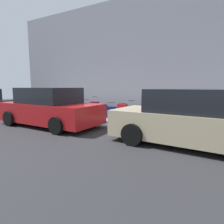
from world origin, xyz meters
TOP-DOWN VIEW (x-y plane):
  - ground_plane at (0.00, 0.00)m, footprint 40.00×40.00m
  - sidewalk_curb at (0.00, -2.50)m, footprint 18.00×5.00m
  - building_facade_sidewalk_side at (0.00, -7.43)m, footprint 24.00×3.00m
  - suitcase_navy_0 at (-4.09, -0.83)m, footprint 0.41×0.23m
  - suitcase_black_1 at (-3.64, -0.74)m, footprint 0.36×0.24m
  - suitcase_maroon_2 at (-3.15, -0.82)m, footprint 0.48×0.26m
  - suitcase_olive_3 at (-2.64, -0.85)m, footprint 0.41×0.20m
  - suitcase_silver_4 at (-2.11, -0.77)m, footprint 0.51×0.28m
  - suitcase_teal_5 at (-1.61, -0.80)m, footprint 0.36×0.24m
  - suitcase_red_6 at (-1.12, -0.86)m, footprint 0.48×0.21m
  - suitcase_navy_7 at (-0.58, -0.75)m, footprint 0.47×0.28m
  - suitcase_black_8 at (-0.05, -0.82)m, footprint 0.45×0.20m
  - suitcase_maroon_9 at (0.45, -0.80)m, footprint 0.42×0.29m
  - suitcase_olive_10 at (0.96, -0.75)m, footprint 0.47×0.25m
  - suitcase_silver_11 at (1.45, -0.86)m, footprint 0.36×0.23m
  - fire_hydrant at (2.22, -0.82)m, footprint 0.39×0.21m
  - bollard_post at (2.90, -0.67)m, footprint 0.14×0.14m
  - parking_meter at (-4.98, -1.07)m, footprint 0.12×0.09m
  - parked_car_beige_0 at (-4.49, 1.53)m, footprint 4.63×2.31m
  - parked_car_red_1 at (1.21, 1.53)m, footprint 4.67×2.24m

SIDE VIEW (x-z plane):
  - ground_plane at x=0.00m, z-range 0.00..0.00m
  - sidewalk_curb at x=0.00m, z-range 0.00..0.14m
  - suitcase_navy_7 at x=-0.58m, z-range 0.03..0.82m
  - suitcase_black_1 at x=-3.64m, z-range 0.00..0.85m
  - suitcase_maroon_2 at x=-3.15m, z-range 0.11..0.75m
  - suitcase_black_8 at x=-0.05m, z-range 0.11..0.79m
  - suitcase_teal_5 at x=-1.61m, z-range 0.00..0.91m
  - suitcase_silver_11 at x=1.45m, z-range 0.02..0.90m
  - suitcase_olive_10 at x=0.96m, z-range 0.03..0.91m
  - suitcase_silver_4 at x=-2.11m, z-range 0.11..0.84m
  - suitcase_navy_0 at x=-4.09m, z-range -0.02..0.99m
  - suitcase_olive_3 at x=-2.64m, z-range 0.03..0.96m
  - suitcase_red_6 at x=-1.12m, z-range 0.11..0.87m
  - bollard_post at x=2.90m, z-range 0.14..0.85m
  - suitcase_maroon_9 at x=0.45m, z-range 0.00..1.05m
  - fire_hydrant at x=2.22m, z-range 0.16..0.93m
  - parked_car_beige_0 at x=-4.49m, z-range -0.05..1.57m
  - parked_car_red_1 at x=1.21m, z-range -0.05..1.59m
  - parking_meter at x=-4.98m, z-range 0.33..1.60m
  - building_facade_sidewalk_side at x=0.00m, z-range 0.00..8.13m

